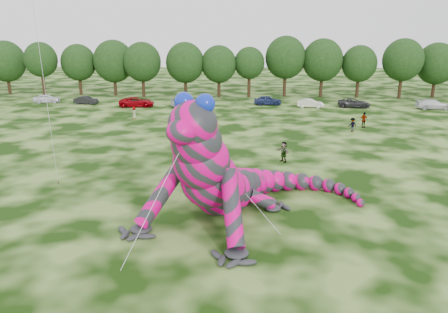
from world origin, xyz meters
The scene contains 27 objects.
ground centered at (0.00, 0.00, 0.00)m, with size 240.00×240.00×0.00m, color #16330A.
inflatable_gecko centered at (-0.67, 6.81, 4.15)m, with size 13.99×16.61×8.31m, color #D50070, non-canonical shape.
tree_2 centered at (-43.02, 58.76, 4.82)m, with size 7.04×6.34×9.64m, color black, non-canonical shape.
tree_3 centered at (-35.72, 57.07, 4.72)m, with size 5.81×5.23×9.44m, color black, non-canonical shape.
tree_4 centered at (-29.64, 58.71, 4.53)m, with size 6.22×5.60×9.06m, color black, non-canonical shape.
tree_5 centered at (-23.12, 58.44, 4.90)m, with size 7.16×6.44×9.80m, color black, non-canonical shape.
tree_6 centered at (-17.56, 56.68, 4.75)m, with size 6.52×5.86×9.49m, color black, non-canonical shape.
tree_7 centered at (-10.08, 56.80, 4.74)m, with size 6.68×6.01×9.48m, color black, non-canonical shape.
tree_8 centered at (-4.22, 56.99, 4.47)m, with size 6.14×5.53×8.94m, color black, non-canonical shape.
tree_9 centered at (1.06, 57.35, 4.34)m, with size 5.27×4.74×8.68m, color black, non-canonical shape.
tree_10 centered at (7.40, 58.58, 5.25)m, with size 7.09×6.38×10.50m, color black, non-canonical shape.
tree_11 centered at (13.79, 58.20, 5.03)m, with size 7.01×6.31×10.07m, color black, non-canonical shape.
tree_12 centered at (20.01, 57.74, 4.49)m, with size 5.99×5.39×8.97m, color black, non-canonical shape.
tree_13 centered at (27.13, 57.13, 5.06)m, with size 6.83×6.15×10.13m, color black, non-canonical shape.
tree_14 centered at (33.46, 58.72, 4.70)m, with size 6.82×6.14×9.40m, color black, non-canonical shape.
car_0 centered at (-31.84, 49.39, 0.70)m, with size 1.66×4.14×1.41m, color white.
car_1 centered at (-25.04, 48.47, 0.62)m, with size 1.32×3.78×1.25m, color black.
car_2 centered at (-16.32, 46.35, 0.75)m, with size 2.48×5.37×1.49m, color #96020B.
car_3 centered at (-8.71, 46.04, 0.65)m, with size 1.81×4.46×1.30m, color #A8ADB1.
car_4 centered at (3.99, 49.05, 0.73)m, with size 1.73×4.31×1.47m, color navy.
car_5 centered at (10.40, 46.92, 0.66)m, with size 1.39×4.00×1.32m, color silver.
car_6 centered at (17.10, 47.40, 0.68)m, with size 2.25×4.88×1.35m, color #2A2A2D.
car_7 centered at (28.56, 46.36, 0.73)m, with size 2.04×5.01×1.45m, color silver.
spectator_4 centered at (-14.35, 36.87, 0.82)m, with size 0.80×0.52×1.64m, color gray.
spectator_2 centered at (12.96, 30.68, 0.82)m, with size 1.05×0.61×1.63m, color gray.
spectator_3 centered at (14.83, 32.91, 0.94)m, with size 1.11×0.46×1.89m, color gray.
spectator_5 centered at (3.91, 18.06, 0.94)m, with size 1.73×0.55×1.87m, color gray.
Camera 1 is at (0.36, -19.90, 11.52)m, focal length 35.00 mm.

